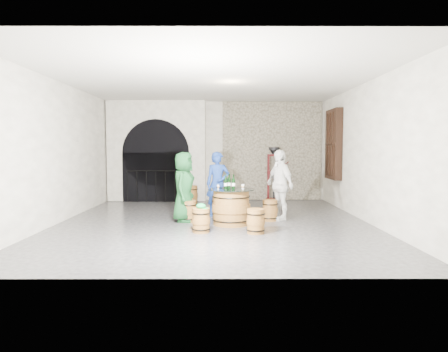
{
  "coord_description": "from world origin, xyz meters",
  "views": [
    {
      "loc": [
        0.21,
        -9.06,
        1.69
      ],
      "look_at": [
        0.24,
        0.11,
        1.05
      ],
      "focal_mm": 32.0,
      "sensor_mm": 36.0,
      "label": 1
    }
  ],
  "objects_px": {
    "barrel_stool_right": "(270,210)",
    "wine_bottle_left": "(226,183)",
    "barrel_stool_near_left": "(201,220)",
    "barrel_stool_far": "(219,207)",
    "barrel_table": "(231,207)",
    "wine_bottle_right": "(229,183)",
    "person_green": "(184,187)",
    "person_white": "(280,185)",
    "side_barrel": "(191,195)",
    "barrel_stool_left": "(189,211)",
    "corking_press": "(274,170)",
    "person_blue": "(218,184)",
    "wine_bottle_center": "(233,183)",
    "barrel_stool_near_right": "(256,221)"
  },
  "relations": [
    {
      "from": "corking_press",
      "to": "person_green",
      "type": "bearing_deg",
      "value": -125.73
    },
    {
      "from": "barrel_table",
      "to": "person_white",
      "type": "relative_size",
      "value": 0.62
    },
    {
      "from": "person_green",
      "to": "corking_press",
      "type": "height_order",
      "value": "corking_press"
    },
    {
      "from": "corking_press",
      "to": "wine_bottle_left",
      "type": "bearing_deg",
      "value": -111.8
    },
    {
      "from": "wine_bottle_left",
      "to": "person_green",
      "type": "bearing_deg",
      "value": 158.77
    },
    {
      "from": "barrel_stool_right",
      "to": "person_white",
      "type": "xyz_separation_m",
      "value": [
        0.23,
        0.12,
        0.59
      ]
    },
    {
      "from": "person_green",
      "to": "side_barrel",
      "type": "xyz_separation_m",
      "value": [
        -0.06,
        2.75,
        -0.52
      ]
    },
    {
      "from": "barrel_stool_far",
      "to": "side_barrel",
      "type": "xyz_separation_m",
      "value": [
        -0.88,
        2.15,
        0.04
      ]
    },
    {
      "from": "barrel_stool_far",
      "to": "person_green",
      "type": "height_order",
      "value": "person_green"
    },
    {
      "from": "barrel_stool_near_right",
      "to": "person_blue",
      "type": "height_order",
      "value": "person_blue"
    },
    {
      "from": "person_green",
      "to": "barrel_table",
      "type": "bearing_deg",
      "value": -100.48
    },
    {
      "from": "barrel_stool_far",
      "to": "barrel_stool_near_left",
      "type": "relative_size",
      "value": 1.0
    },
    {
      "from": "wine_bottle_right",
      "to": "wine_bottle_left",
      "type": "bearing_deg",
      "value": -139.59
    },
    {
      "from": "wine_bottle_center",
      "to": "person_blue",
      "type": "bearing_deg",
      "value": 107.34
    },
    {
      "from": "barrel_stool_right",
      "to": "wine_bottle_left",
      "type": "height_order",
      "value": "wine_bottle_left"
    },
    {
      "from": "person_green",
      "to": "corking_press",
      "type": "xyz_separation_m",
      "value": [
        2.53,
        3.48,
        0.2
      ]
    },
    {
      "from": "side_barrel",
      "to": "barrel_stool_right",
      "type": "bearing_deg",
      "value": -52.38
    },
    {
      "from": "barrel_table",
      "to": "barrel_stool_near_left",
      "type": "distance_m",
      "value": 1.04
    },
    {
      "from": "wine_bottle_center",
      "to": "wine_bottle_right",
      "type": "xyz_separation_m",
      "value": [
        -0.09,
        0.09,
        0.0
      ]
    },
    {
      "from": "barrel_stool_left",
      "to": "person_blue",
      "type": "bearing_deg",
      "value": 50.52
    },
    {
      "from": "barrel_stool_right",
      "to": "barrel_stool_near_left",
      "type": "distance_m",
      "value": 2.01
    },
    {
      "from": "barrel_stool_right",
      "to": "side_barrel",
      "type": "xyz_separation_m",
      "value": [
        -2.06,
        2.68,
        0.04
      ]
    },
    {
      "from": "barrel_table",
      "to": "wine_bottle_right",
      "type": "bearing_deg",
      "value": 117.26
    },
    {
      "from": "barrel_stool_near_right",
      "to": "corking_press",
      "type": "distance_m",
      "value": 4.95
    },
    {
      "from": "barrel_table",
      "to": "wine_bottle_right",
      "type": "distance_m",
      "value": 0.54
    },
    {
      "from": "barrel_stool_near_left",
      "to": "side_barrel",
      "type": "xyz_separation_m",
      "value": [
        -0.52,
        3.97,
        0.04
      ]
    },
    {
      "from": "wine_bottle_center",
      "to": "wine_bottle_left",
      "type": "bearing_deg",
      "value": 171.47
    },
    {
      "from": "person_white",
      "to": "barrel_stool_near_right",
      "type": "bearing_deg",
      "value": -49.86
    },
    {
      "from": "person_green",
      "to": "barrel_stool_near_right",
      "type": "bearing_deg",
      "value": -120.63
    },
    {
      "from": "wine_bottle_right",
      "to": "corking_press",
      "type": "bearing_deg",
      "value": 68.61
    },
    {
      "from": "barrel_stool_near_left",
      "to": "barrel_stool_far",
      "type": "bearing_deg",
      "value": 79.0
    },
    {
      "from": "barrel_stool_near_left",
      "to": "wine_bottle_center",
      "type": "xyz_separation_m",
      "value": [
        0.67,
        0.82,
        0.68
      ]
    },
    {
      "from": "barrel_stool_right",
      "to": "wine_bottle_right",
      "type": "relative_size",
      "value": 1.51
    },
    {
      "from": "barrel_stool_near_right",
      "to": "person_white",
      "type": "xyz_separation_m",
      "value": [
        0.68,
        1.51,
        0.59
      ]
    },
    {
      "from": "barrel_table",
      "to": "corking_press",
      "type": "relative_size",
      "value": 0.6
    },
    {
      "from": "person_white",
      "to": "barrel_stool_right",
      "type": "bearing_deg",
      "value": -88.27
    },
    {
      "from": "person_green",
      "to": "person_white",
      "type": "bearing_deg",
      "value": -75.35
    },
    {
      "from": "barrel_stool_left",
      "to": "wine_bottle_left",
      "type": "distance_m",
      "value": 1.14
    },
    {
      "from": "barrel_table",
      "to": "person_blue",
      "type": "distance_m",
      "value": 1.26
    },
    {
      "from": "wine_bottle_left",
      "to": "wine_bottle_center",
      "type": "relative_size",
      "value": 1.0
    },
    {
      "from": "barrel_stool_near_left",
      "to": "side_barrel",
      "type": "relative_size",
      "value": 0.85
    },
    {
      "from": "person_white",
      "to": "wine_bottle_left",
      "type": "relative_size",
      "value": 5.1
    },
    {
      "from": "barrel_stool_far",
      "to": "side_barrel",
      "type": "relative_size",
      "value": 0.85
    },
    {
      "from": "barrel_table",
      "to": "barrel_stool_left",
      "type": "relative_size",
      "value": 2.1
    },
    {
      "from": "barrel_stool_near_left",
      "to": "corking_press",
      "type": "bearing_deg",
      "value": 66.3
    },
    {
      "from": "person_green",
      "to": "side_barrel",
      "type": "relative_size",
      "value": 2.79
    },
    {
      "from": "barrel_table",
      "to": "person_blue",
      "type": "xyz_separation_m",
      "value": [
        -0.31,
        1.15,
        0.41
      ]
    },
    {
      "from": "barrel_stool_right",
      "to": "wine_bottle_left",
      "type": "bearing_deg",
      "value": -156.49
    },
    {
      "from": "barrel_stool_far",
      "to": "barrel_table",
      "type": "bearing_deg",
      "value": -74.86
    },
    {
      "from": "barrel_stool_left",
      "to": "person_blue",
      "type": "xyz_separation_m",
      "value": [
        0.66,
        0.8,
        0.56
      ]
    }
  ]
}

